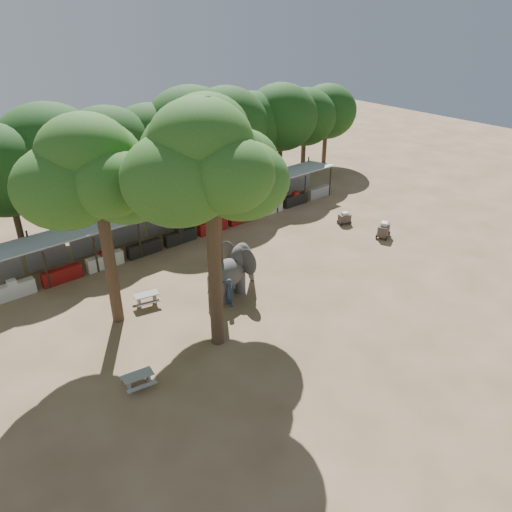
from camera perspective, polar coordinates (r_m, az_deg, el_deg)
ground at (r=27.75m, az=8.27°, el=-6.75°), size 100.00×100.00×0.00m
vendor_stalls at (r=36.57m, az=-7.70°, el=4.30°), size 28.00×2.99×2.80m
yard_tree_left at (r=24.71m, az=-18.28°, el=8.96°), size 7.10×6.90×11.02m
yard_tree_center at (r=21.46m, az=-5.85°, el=10.32°), size 7.10×6.90×12.04m
yard_tree_back at (r=26.44m, az=-5.33°, el=12.18°), size 7.10×6.90×11.36m
backdrop_trees at (r=39.42m, az=-12.26°, el=12.33°), size 46.46×5.95×8.33m
elephant at (r=28.89m, az=-2.79°, el=-1.66°), size 3.77×2.83×2.83m
handler at (r=27.88m, az=-3.01°, el=-4.16°), size 0.44×0.64×1.74m
picnic_table_near at (r=23.40m, az=-13.32°, el=-13.50°), size 1.51×1.40×0.67m
picnic_table_far at (r=28.83m, az=-12.39°, el=-4.67°), size 1.58×1.48×0.68m
cart_front at (r=37.02m, az=14.38°, el=2.92°), size 1.42×1.21×1.18m
cart_back at (r=38.67m, az=10.08°, el=4.29°), size 1.11×0.89×0.94m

